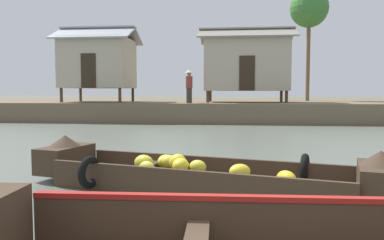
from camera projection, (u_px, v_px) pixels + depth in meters
name	position (u px, v px, depth m)	size (l,w,h in m)	color
ground_plane	(242.00, 141.00, 12.49)	(300.00, 300.00, 0.00)	#596056
riverbank_strip	(237.00, 107.00, 28.45)	(160.00, 20.00, 1.00)	brown
banana_boat	(197.00, 174.00, 6.20)	(5.85, 2.54, 0.78)	#3D2D21
stilt_house_left	(98.00, 62.00, 21.95)	(4.34, 3.55, 4.22)	#4C3826
stilt_house_mid_left	(246.00, 63.00, 21.30)	(5.18, 3.10, 4.05)	#4C3826
palm_tree_near	(309.00, 9.00, 24.37)	(2.39, 2.39, 6.99)	brown
vendor_person	(189.00, 85.00, 19.50)	(0.44, 0.44, 1.66)	#332D28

